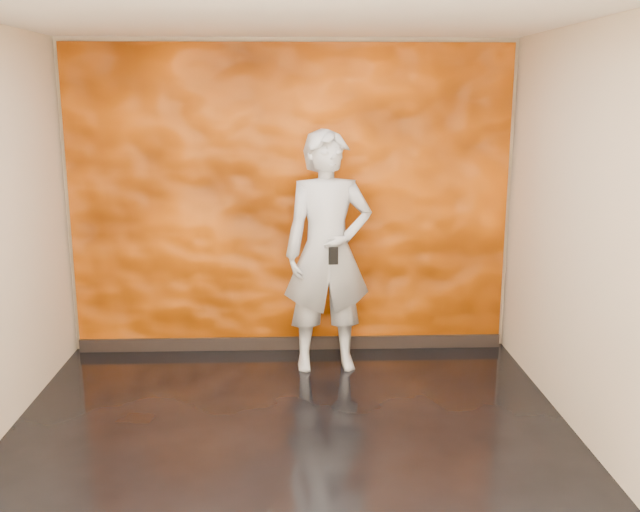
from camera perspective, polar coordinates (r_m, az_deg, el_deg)
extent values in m
cube|color=black|center=(4.95, -2.34, -15.23)|extent=(4.00, 4.00, 0.01)
cube|color=#C3B195|center=(6.43, -2.40, 4.58)|extent=(4.00, 0.02, 2.80)
cube|color=#C3B195|center=(2.54, -2.78, -8.46)|extent=(4.00, 0.02, 2.80)
cube|color=#C3B195|center=(4.88, 21.71, 1.01)|extent=(0.02, 4.00, 2.80)
cube|color=white|center=(4.39, -2.69, 19.06)|extent=(4.00, 4.00, 0.01)
cube|color=#F56305|center=(6.40, -2.40, 4.35)|extent=(3.90, 0.06, 2.75)
cube|color=black|center=(6.68, -2.30, -6.97)|extent=(3.90, 0.04, 0.12)
imported|color=#91979F|center=(5.99, 0.63, 0.31)|extent=(0.79, 0.56, 2.04)
cube|color=black|center=(5.69, 1.07, 0.02)|extent=(0.08, 0.02, 0.15)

